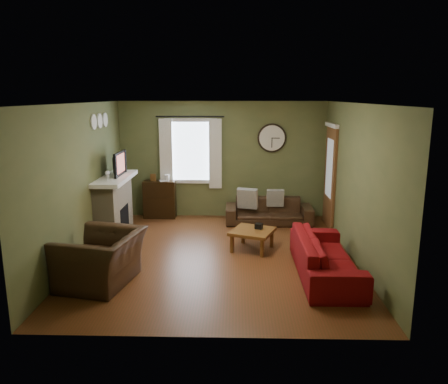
{
  "coord_description": "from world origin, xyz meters",
  "views": [
    {
      "loc": [
        0.31,
        -7.13,
        2.73
      ],
      "look_at": [
        0.1,
        0.4,
        1.05
      ],
      "focal_mm": 35.0,
      "sensor_mm": 36.0,
      "label": 1
    }
  ],
  "objects_px": {
    "armchair": "(101,259)",
    "coffee_table": "(252,240)",
    "sofa_red": "(326,256)",
    "sofa_brown": "(269,211)",
    "bookshelf": "(160,199)"
  },
  "relations": [
    {
      "from": "sofa_brown",
      "to": "armchair",
      "type": "relative_size",
      "value": 1.58
    },
    {
      "from": "bookshelf",
      "to": "sofa_brown",
      "type": "xyz_separation_m",
      "value": [
        2.43,
        -0.37,
        -0.15
      ]
    },
    {
      "from": "sofa_brown",
      "to": "sofa_red",
      "type": "distance_m",
      "value": 2.88
    },
    {
      "from": "armchair",
      "to": "coffee_table",
      "type": "distance_m",
      "value": 2.73
    },
    {
      "from": "bookshelf",
      "to": "sofa_brown",
      "type": "height_order",
      "value": "bookshelf"
    },
    {
      "from": "sofa_red",
      "to": "armchair",
      "type": "xyz_separation_m",
      "value": [
        -3.35,
        -0.39,
        0.07
      ]
    },
    {
      "from": "sofa_brown",
      "to": "sofa_red",
      "type": "bearing_deg",
      "value": -76.61
    },
    {
      "from": "bookshelf",
      "to": "coffee_table",
      "type": "relative_size",
      "value": 1.22
    },
    {
      "from": "bookshelf",
      "to": "coffee_table",
      "type": "height_order",
      "value": "bookshelf"
    },
    {
      "from": "armchair",
      "to": "coffee_table",
      "type": "bearing_deg",
      "value": 134.66
    },
    {
      "from": "sofa_red",
      "to": "armchair",
      "type": "height_order",
      "value": "armchair"
    },
    {
      "from": "bookshelf",
      "to": "sofa_red",
      "type": "xyz_separation_m",
      "value": [
        3.1,
        -3.17,
        -0.11
      ]
    },
    {
      "from": "sofa_red",
      "to": "bookshelf",
      "type": "bearing_deg",
      "value": 44.36
    },
    {
      "from": "bookshelf",
      "to": "coffee_table",
      "type": "bearing_deg",
      "value": -45.63
    },
    {
      "from": "sofa_red",
      "to": "armchair",
      "type": "bearing_deg",
      "value": 96.58
    }
  ]
}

